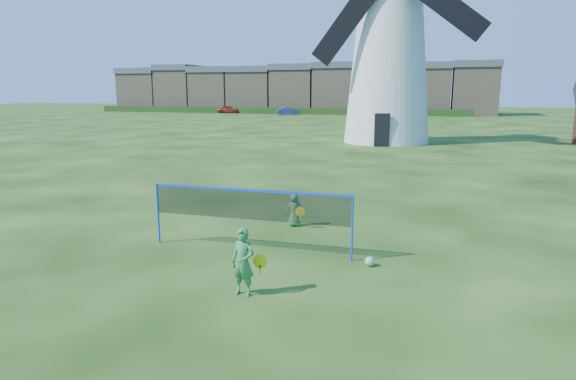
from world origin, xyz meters
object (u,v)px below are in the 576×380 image
(windmill, at_px, (389,52))
(play_ball, at_px, (370,261))
(car_left, at_px, (229,109))
(player_boy, at_px, (295,210))
(car_right, at_px, (288,111))
(player_girl, at_px, (243,262))
(badminton_net, at_px, (249,206))

(windmill, relative_size, play_ball, 84.65)
(play_ball, xyz_separation_m, car_left, (-31.46, 66.05, 0.52))
(player_boy, relative_size, car_left, 0.26)
(windmill, xyz_separation_m, car_right, (-18.24, 36.33, -5.98))
(windmill, xyz_separation_m, player_boy, (-0.31, -24.27, -6.08))
(windmill, height_order, car_right, windmill)
(player_girl, distance_m, car_left, 74.34)
(player_boy, distance_m, car_right, 63.20)
(play_ball, relative_size, car_left, 0.06)
(badminton_net, bearing_deg, player_boy, 79.99)
(car_left, height_order, car_right, car_left)
(badminton_net, bearing_deg, car_right, 105.49)
(car_left, relative_size, car_right, 1.05)
(car_left, xyz_separation_m, car_right, (11.01, -2.70, -0.05))
(badminton_net, height_order, player_boy, badminton_net)
(player_boy, bearing_deg, windmill, -98.50)
(badminton_net, distance_m, car_left, 71.71)
(car_right, bearing_deg, player_boy, 175.50)
(car_left, bearing_deg, badminton_net, -158.89)
(badminton_net, xyz_separation_m, play_ball, (2.95, -0.25, -1.03))
(player_boy, bearing_deg, car_left, -73.20)
(player_boy, relative_size, play_ball, 4.43)
(player_boy, bearing_deg, play_ball, 124.72)
(player_girl, height_order, car_right, player_girl)
(badminton_net, bearing_deg, play_ball, -4.77)
(player_girl, distance_m, play_ball, 3.16)
(player_girl, bearing_deg, car_right, 113.55)
(player_girl, distance_m, player_boy, 5.03)
(badminton_net, height_order, play_ball, badminton_net)
(player_boy, distance_m, play_ball, 3.74)
(windmill, distance_m, badminton_net, 27.32)
(player_boy, height_order, car_left, car_left)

